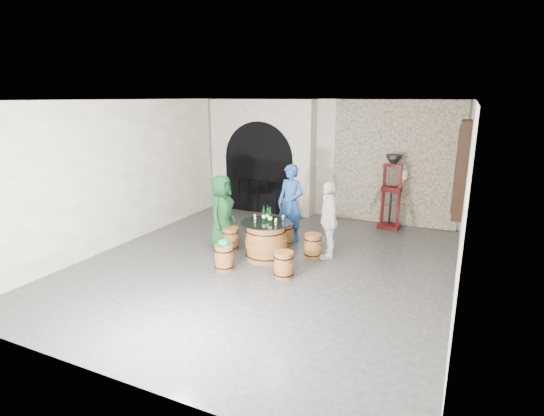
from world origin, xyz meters
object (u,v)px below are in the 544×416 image
at_px(wine_bottle_center, 270,216).
at_px(barrel_stool_right, 313,246).
at_px(wine_bottle_left, 264,215).
at_px(person_blue, 291,203).
at_px(side_barrel, 288,209).
at_px(corking_press, 392,186).
at_px(barrel_stool_near_right, 284,265).
at_px(person_green, 222,212).
at_px(wine_bottle_right, 268,214).
at_px(barrel_table, 266,241).
at_px(person_white, 329,220).
at_px(barrel_stool_near_left, 224,257).
at_px(barrel_stool_left, 230,239).
at_px(barrel_stool_far, 285,234).

bearing_deg(wine_bottle_center, barrel_stool_right, 33.67).
height_order(barrel_stool_right, wine_bottle_left, wine_bottle_left).
relative_size(person_blue, side_barrel, 3.16).
distance_m(barrel_stool_right, corking_press, 3.09).
distance_m(barrel_stool_near_right, person_green, 2.16).
bearing_deg(barrel_stool_right, wine_bottle_right, -158.46).
xyz_separation_m(barrel_table, person_blue, (0.01, 1.30, 0.50)).
relative_size(wine_bottle_left, corking_press, 0.17).
bearing_deg(person_blue, wine_bottle_center, -76.17).
height_order(person_green, person_white, person_green).
bearing_deg(person_white, person_green, -107.42).
bearing_deg(barrel_table, barrel_stool_near_left, -120.63).
bearing_deg(person_white, barrel_stool_left, -105.15).
bearing_deg(barrel_stool_left, person_green, 168.96).
distance_m(person_blue, wine_bottle_right, 1.14).
xyz_separation_m(wine_bottle_center, wine_bottle_right, (-0.12, 0.15, 0.00)).
relative_size(barrel_table, wine_bottle_right, 3.18).
height_order(barrel_stool_near_right, wine_bottle_left, wine_bottle_left).
xyz_separation_m(barrel_stool_left, wine_bottle_right, (0.93, -0.03, 0.68)).
xyz_separation_m(wine_bottle_left, side_barrel, (-0.63, 2.84, -0.65)).
relative_size(barrel_stool_far, barrel_stool_near_right, 1.00).
distance_m(barrel_stool_near_right, barrel_stool_near_left, 1.20).
distance_m(barrel_table, side_barrel, 2.99).
distance_m(barrel_stool_near_right, side_barrel, 3.85).
distance_m(barrel_stool_left, person_blue, 1.61).
bearing_deg(side_barrel, person_green, -100.06).
relative_size(barrel_stool_left, person_white, 0.31).
relative_size(barrel_stool_far, person_blue, 0.28).
xyz_separation_m(barrel_stool_left, wine_bottle_center, (1.05, -0.18, 0.68)).
bearing_deg(side_barrel, wine_bottle_center, -74.57).
distance_m(barrel_stool_left, person_white, 2.20).
xyz_separation_m(barrel_stool_near_left, person_white, (1.61, 1.51, 0.56)).
xyz_separation_m(person_green, wine_bottle_right, (1.15, -0.07, 0.11)).
relative_size(barrel_stool_far, person_green, 0.31).
distance_m(barrel_table, person_blue, 1.39).
xyz_separation_m(barrel_stool_far, person_green, (-1.19, -0.75, 0.57)).
bearing_deg(person_blue, barrel_stool_far, -80.22).
distance_m(barrel_stool_far, person_green, 1.51).
relative_size(barrel_stool_near_right, corking_press, 0.27).
distance_m(barrel_stool_right, person_white, 0.64).
relative_size(barrel_stool_right, wine_bottle_center, 1.55).
relative_size(barrel_table, person_white, 0.64).
xyz_separation_m(wine_bottle_left, wine_bottle_right, (0.05, 0.09, 0.00)).
relative_size(barrel_stool_left, barrel_stool_near_left, 1.00).
bearing_deg(corking_press, wine_bottle_center, -113.57).
bearing_deg(person_green, corking_press, -50.13).
xyz_separation_m(barrel_stool_left, barrel_stool_near_right, (1.65, -0.88, 0.00)).
bearing_deg(person_blue, person_white, -19.48).
relative_size(wine_bottle_center, side_barrel, 0.57).
xyz_separation_m(person_blue, wine_bottle_center, (0.08, -1.29, 0.03)).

